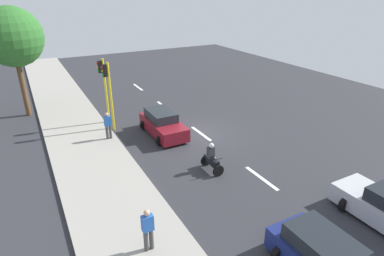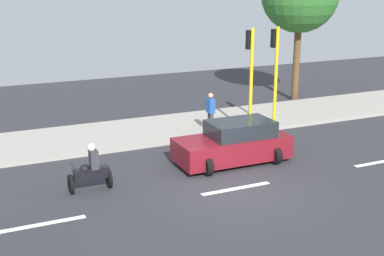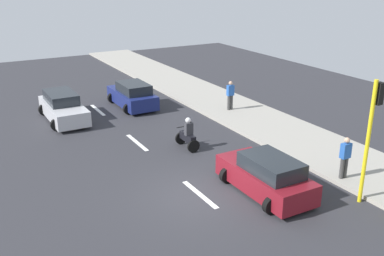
{
  "view_description": "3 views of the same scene",
  "coord_description": "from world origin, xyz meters",
  "px_view_note": "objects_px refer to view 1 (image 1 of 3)",
  "views": [
    {
      "loc": [
        9.43,
        16.2,
        8.62
      ],
      "look_at": [
        1.3,
        1.18,
        1.12
      ],
      "focal_mm": 29.89,
      "sensor_mm": 36.0,
      "label": 1
    },
    {
      "loc": [
        -13.27,
        7.56,
        6.41
      ],
      "look_at": [
        1.7,
        0.76,
        1.64
      ],
      "focal_mm": 48.61,
      "sensor_mm": 36.0,
      "label": 2
    },
    {
      "loc": [
        -7.48,
        -12.7,
        7.92
      ],
      "look_at": [
        0.97,
        2.31,
        1.74
      ],
      "focal_mm": 41.64,
      "sensor_mm": 36.0,
      "label": 3
    }
  ],
  "objects_px": {
    "motorcycle": "(212,159)",
    "pedestrian_by_tree": "(148,229)",
    "pedestrian_near_signal": "(108,125)",
    "traffic_light_corner": "(108,87)",
    "traffic_light_midblock": "(104,83)",
    "street_tree_south": "(12,37)",
    "car_maroon": "(163,124)"
  },
  "relations": [
    {
      "from": "traffic_light_corner",
      "to": "street_tree_south",
      "type": "bearing_deg",
      "value": -50.2
    },
    {
      "from": "motorcycle",
      "to": "street_tree_south",
      "type": "height_order",
      "value": "street_tree_south"
    },
    {
      "from": "traffic_light_midblock",
      "to": "pedestrian_by_tree",
      "type": "bearing_deg",
      "value": 81.68
    },
    {
      "from": "street_tree_south",
      "to": "traffic_light_corner",
      "type": "bearing_deg",
      "value": 129.8
    },
    {
      "from": "traffic_light_corner",
      "to": "traffic_light_midblock",
      "type": "relative_size",
      "value": 1.0
    },
    {
      "from": "pedestrian_near_signal",
      "to": "traffic_light_corner",
      "type": "xyz_separation_m",
      "value": [
        -0.62,
        -1.48,
        1.87
      ]
    },
    {
      "from": "pedestrian_by_tree",
      "to": "traffic_light_corner",
      "type": "bearing_deg",
      "value": -99.19
    },
    {
      "from": "pedestrian_near_signal",
      "to": "traffic_light_corner",
      "type": "bearing_deg",
      "value": -112.79
    },
    {
      "from": "motorcycle",
      "to": "pedestrian_by_tree",
      "type": "height_order",
      "value": "pedestrian_by_tree"
    },
    {
      "from": "car_maroon",
      "to": "pedestrian_near_signal",
      "type": "bearing_deg",
      "value": -11.94
    },
    {
      "from": "traffic_light_midblock",
      "to": "traffic_light_corner",
      "type": "bearing_deg",
      "value": 90.0
    },
    {
      "from": "street_tree_south",
      "to": "pedestrian_near_signal",
      "type": "bearing_deg",
      "value": 119.82
    },
    {
      "from": "motorcycle",
      "to": "street_tree_south",
      "type": "relative_size",
      "value": 0.2
    },
    {
      "from": "motorcycle",
      "to": "pedestrian_near_signal",
      "type": "height_order",
      "value": "pedestrian_near_signal"
    },
    {
      "from": "traffic_light_corner",
      "to": "street_tree_south",
      "type": "relative_size",
      "value": 0.59
    },
    {
      "from": "street_tree_south",
      "to": "pedestrian_by_tree",
      "type": "bearing_deg",
      "value": 99.79
    },
    {
      "from": "motorcycle",
      "to": "traffic_light_corner",
      "type": "bearing_deg",
      "value": -67.67
    },
    {
      "from": "pedestrian_near_signal",
      "to": "pedestrian_by_tree",
      "type": "distance_m",
      "value": 9.76
    },
    {
      "from": "car_maroon",
      "to": "pedestrian_by_tree",
      "type": "relative_size",
      "value": 2.41
    },
    {
      "from": "car_maroon",
      "to": "pedestrian_near_signal",
      "type": "relative_size",
      "value": 2.41
    },
    {
      "from": "traffic_light_corner",
      "to": "street_tree_south",
      "type": "xyz_separation_m",
      "value": [
        4.71,
        -5.65,
        2.67
      ]
    },
    {
      "from": "traffic_light_corner",
      "to": "traffic_light_midblock",
      "type": "distance_m",
      "value": 1.19
    },
    {
      "from": "pedestrian_by_tree",
      "to": "traffic_light_corner",
      "type": "xyz_separation_m",
      "value": [
        -1.81,
        -11.17,
        1.87
      ]
    },
    {
      "from": "motorcycle",
      "to": "pedestrian_by_tree",
      "type": "distance_m",
      "value": 6.13
    },
    {
      "from": "traffic_light_midblock",
      "to": "street_tree_south",
      "type": "distance_m",
      "value": 7.01
    },
    {
      "from": "pedestrian_by_tree",
      "to": "traffic_light_corner",
      "type": "relative_size",
      "value": 0.38
    },
    {
      "from": "traffic_light_corner",
      "to": "car_maroon",
      "type": "bearing_deg",
      "value": 140.78
    },
    {
      "from": "pedestrian_by_tree",
      "to": "street_tree_south",
      "type": "bearing_deg",
      "value": -80.21
    },
    {
      "from": "pedestrian_near_signal",
      "to": "traffic_light_corner",
      "type": "height_order",
      "value": "traffic_light_corner"
    },
    {
      "from": "motorcycle",
      "to": "traffic_light_midblock",
      "type": "xyz_separation_m",
      "value": [
        3.06,
        -8.65,
        2.29
      ]
    },
    {
      "from": "traffic_light_midblock",
      "to": "motorcycle",
      "type": "bearing_deg",
      "value": 109.51
    },
    {
      "from": "car_maroon",
      "to": "motorcycle",
      "type": "xyz_separation_m",
      "value": [
        -0.4,
        5.29,
        -0.07
      ]
    }
  ]
}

